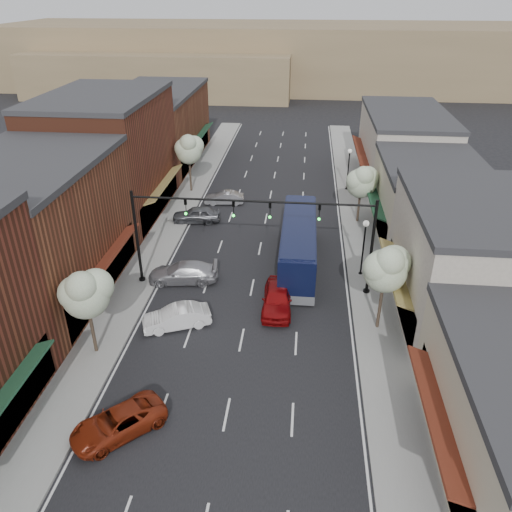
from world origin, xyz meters
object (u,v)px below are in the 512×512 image
(tree_left_near, at_px, (86,292))
(parked_car_e, at_px, (224,198))
(tree_right_near, at_px, (387,267))
(signal_mast_right, at_px, (337,232))
(signal_mast_left, at_px, (169,225))
(parked_car_c, at_px, (183,272))
(lamp_post_near, at_px, (364,239))
(lamp_post_far, at_px, (349,163))
(coach_bus, at_px, (298,244))
(parked_car_d, at_px, (196,215))
(parked_car_a, at_px, (118,423))
(tree_left_far, at_px, (189,149))
(tree_right_far, at_px, (362,181))
(red_hatchback, at_px, (277,298))
(parked_car_b, at_px, (177,317))

(tree_left_near, bearing_deg, parked_car_e, 80.48)
(tree_right_near, bearing_deg, parked_car_e, 123.56)
(signal_mast_right, xyz_separation_m, tree_right_near, (2.73, -4.05, -0.17))
(signal_mast_left, xyz_separation_m, tree_right_near, (13.97, -4.05, -0.17))
(tree_right_near, relative_size, parked_car_c, 1.19)
(tree_left_near, relative_size, lamp_post_near, 1.28)
(tree_left_near, relative_size, lamp_post_far, 1.28)
(signal_mast_right, relative_size, lamp_post_far, 1.85)
(parked_car_e, bearing_deg, parked_car_c, -7.74)
(parked_car_c, bearing_deg, tree_left_near, -27.39)
(lamp_post_far, xyz_separation_m, coach_bus, (-4.67, -16.42, -1.16))
(tree_right_near, distance_m, parked_car_d, 20.99)
(lamp_post_near, height_order, parked_car_a, lamp_post_near)
(tree_left_far, bearing_deg, tree_left_near, -90.00)
(tree_right_near, relative_size, parked_car_d, 1.40)
(tree_left_far, height_order, coach_bus, tree_left_far)
(lamp_post_near, xyz_separation_m, parked_car_e, (-12.17, 12.61, -2.38))
(tree_right_far, bearing_deg, signal_mast_right, -102.85)
(tree_right_near, height_order, parked_car_c, tree_right_near)
(lamp_post_far, xyz_separation_m, parked_car_d, (-14.00, -9.39, -2.28))
(tree_right_near, relative_size, coach_bus, 0.52)
(tree_right_near, xyz_separation_m, lamp_post_near, (-0.55, 6.56, -1.45))
(signal_mast_right, height_order, tree_right_far, signal_mast_right)
(red_hatchback, bearing_deg, tree_right_far, 65.55)
(tree_right_near, distance_m, tree_left_near, 17.08)
(tree_right_near, relative_size, lamp_post_far, 1.34)
(coach_bus, relative_size, parked_car_c, 2.31)
(signal_mast_right, distance_m, tree_left_near, 16.05)
(coach_bus, relative_size, red_hatchback, 2.41)
(red_hatchback, bearing_deg, coach_bus, 78.40)
(lamp_post_far, distance_m, parked_car_c, 23.57)
(coach_bus, relative_size, parked_car_e, 3.04)
(signal_mast_right, height_order, tree_right_near, signal_mast_right)
(red_hatchback, relative_size, parked_car_c, 0.96)
(red_hatchback, xyz_separation_m, parked_car_d, (-8.14, 13.04, -0.09))
(lamp_post_far, distance_m, parked_car_e, 13.33)
(red_hatchback, xyz_separation_m, parked_car_a, (-6.88, -11.19, -0.19))
(coach_bus, xyz_separation_m, parked_car_e, (-7.49, 11.53, -1.22))
(signal_mast_right, bearing_deg, parked_car_a, -127.78)
(signal_mast_right, xyz_separation_m, lamp_post_near, (2.18, 2.50, -1.62))
(parked_car_d, relative_size, parked_car_e, 1.12)
(tree_left_far, height_order, lamp_post_far, tree_left_far)
(tree_right_near, relative_size, lamp_post_near, 1.34)
(tree_right_far, relative_size, tree_left_near, 0.95)
(parked_car_e, bearing_deg, signal_mast_right, 28.33)
(coach_bus, height_order, red_hatchback, coach_bus)
(parked_car_a, relative_size, parked_car_b, 1.08)
(tree_right_near, distance_m, parked_car_a, 16.82)
(parked_car_a, bearing_deg, tree_right_near, 82.08)
(signal_mast_left, distance_m, tree_left_far, 18.14)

